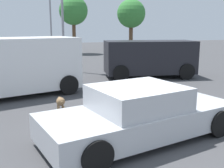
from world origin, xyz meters
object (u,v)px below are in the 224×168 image
(dog, at_px, (61,102))
(suv_dark, at_px, (150,57))
(sedan_foreground, at_px, (140,114))
(van_white, at_px, (4,65))

(dog, bearing_deg, suv_dark, 130.29)
(suv_dark, bearing_deg, dog, -129.89)
(dog, xyz_separation_m, suv_dark, (5.29, 4.30, 0.74))
(sedan_foreground, relative_size, dog, 7.54)
(sedan_foreground, distance_m, dog, 3.09)
(van_white, bearing_deg, dog, 109.45)
(suv_dark, bearing_deg, van_white, -154.39)
(van_white, bearing_deg, sedan_foreground, 106.42)
(dog, bearing_deg, van_white, -145.65)
(dog, bearing_deg, sedan_foreground, 28.37)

